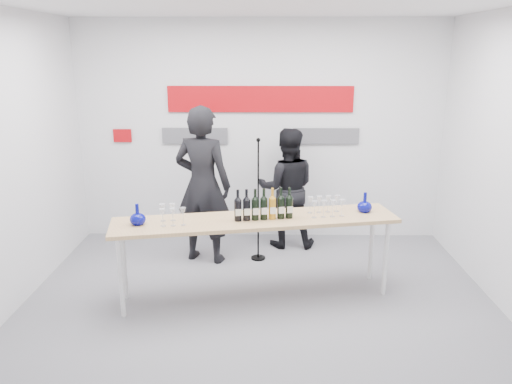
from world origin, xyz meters
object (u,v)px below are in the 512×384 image
tasting_table (256,225)px  presenter_right (287,188)px  presenter_left (203,185)px  mic_stand (258,223)px

tasting_table → presenter_right: bearing=64.6°
presenter_left → tasting_table: bearing=140.4°
presenter_left → mic_stand: 0.85m
tasting_table → presenter_left: 1.20m
mic_stand → presenter_left: bearing=-162.8°
presenter_left → presenter_right: 1.19m
tasting_table → mic_stand: size_ratio=1.93×
presenter_left → mic_stand: (0.68, 0.02, -0.50)m
presenter_left → presenter_right: size_ratio=1.22×
presenter_right → presenter_left: bearing=26.2°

